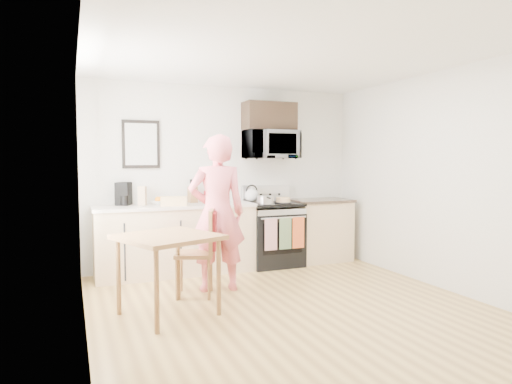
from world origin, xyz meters
name	(u,v)px	position (x,y,z in m)	size (l,w,h in m)	color
floor	(297,311)	(0.00, 0.00, 0.00)	(4.60, 4.60, 0.00)	olive
back_wall	(225,176)	(0.00, 2.30, 1.30)	(4.00, 0.04, 2.60)	silver
front_wall	(498,205)	(0.00, -2.30, 1.30)	(4.00, 0.04, 2.60)	silver
left_wall	(83,189)	(-2.00, 0.00, 1.30)	(0.04, 4.60, 2.60)	silver
right_wall	(451,180)	(2.00, 0.00, 1.30)	(0.04, 4.60, 2.60)	silver
ceiling	(298,51)	(0.00, 0.00, 2.60)	(4.00, 4.60, 0.04)	white
window	(84,159)	(-1.96, 0.80, 1.55)	(0.06, 1.40, 1.50)	white
cabinet_left	(176,241)	(-0.80, 2.00, 0.45)	(2.10, 0.60, 0.90)	#D6BB89
countertop_left	(175,206)	(-0.80, 2.00, 0.92)	(2.14, 0.64, 0.04)	silver
cabinet_right	(320,231)	(1.43, 2.00, 0.45)	(0.84, 0.60, 0.90)	#D6BB89
countertop_right	(320,201)	(1.43, 2.00, 0.92)	(0.88, 0.64, 0.04)	black
range	(273,235)	(0.63, 1.98, 0.44)	(0.76, 0.70, 1.16)	black
microwave	(271,145)	(0.63, 2.08, 1.76)	(0.76, 0.51, 0.42)	#B2B2B7
upper_cabinet	(269,116)	(0.63, 2.12, 2.18)	(0.76, 0.35, 0.40)	black
wall_art	(141,144)	(-1.20, 2.28, 1.75)	(0.50, 0.04, 0.65)	black
wall_trivet	(229,176)	(0.05, 2.28, 1.30)	(0.20, 0.02, 0.20)	#A10D18
person	(217,213)	(-0.51, 1.05, 0.92)	(0.67, 0.44, 1.83)	#CE3840
dining_table	(168,244)	(-1.22, 0.40, 0.71)	(0.96, 0.96, 0.80)	brown
chair	(207,240)	(-0.69, 0.89, 0.63)	(0.57, 0.54, 0.98)	brown
knife_block	(193,195)	(-0.51, 2.22, 1.05)	(0.10, 0.14, 0.23)	brown
utensil_crock	(209,191)	(-0.28, 2.20, 1.10)	(0.13, 0.13, 0.39)	#A10D18
fruit_bowl	(160,201)	(-0.99, 2.10, 0.98)	(0.31, 0.31, 0.11)	silver
milk_carton	(142,196)	(-1.22, 2.08, 1.07)	(0.10, 0.10, 0.25)	tan
coffee_maker	(124,194)	(-1.45, 2.19, 1.08)	(0.24, 0.28, 0.30)	black
bread_bag	(174,201)	(-0.85, 1.85, 1.00)	(0.33, 0.16, 0.12)	tan
cake	(283,200)	(0.71, 1.82, 0.96)	(0.24, 0.24, 0.08)	black
kettle	(252,195)	(0.35, 2.12, 1.03)	(0.20, 0.20, 0.26)	silver
pot	(265,200)	(0.42, 1.78, 0.98)	(0.22, 0.38, 0.11)	#B2B2B7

